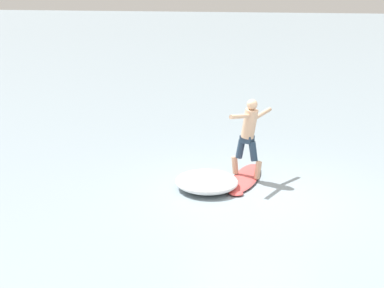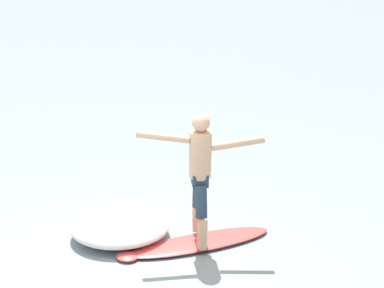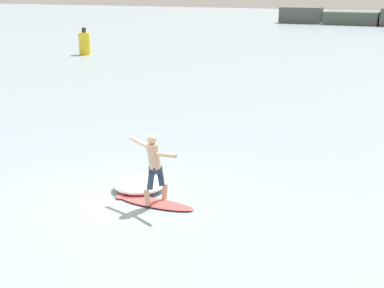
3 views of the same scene
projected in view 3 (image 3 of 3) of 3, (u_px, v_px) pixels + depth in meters
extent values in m
plane|color=gray|center=(118.00, 203.00, 13.08)|extent=(200.00, 200.00, 0.00)
cube|color=#4E5351|center=(301.00, 15.00, 70.60)|extent=(5.46, 3.09, 2.04)
cube|color=#4A554F|center=(351.00, 18.00, 68.26)|extent=(6.63, 4.08, 1.59)
ellipsoid|color=#D94846|center=(156.00, 203.00, 12.96)|extent=(1.98, 0.59, 0.08)
ellipsoid|color=#D94846|center=(121.00, 197.00, 13.36)|extent=(0.28, 0.31, 0.06)
ellipsoid|color=#2D2D33|center=(156.00, 203.00, 12.96)|extent=(1.99, 0.61, 0.03)
cone|color=black|center=(186.00, 213.00, 12.68)|extent=(0.05, 0.05, 0.14)
cone|color=black|center=(184.00, 209.00, 12.86)|extent=(0.05, 0.05, 0.14)
cone|color=black|center=(178.00, 214.00, 12.60)|extent=(0.05, 0.05, 0.14)
cylinder|color=tan|center=(147.00, 198.00, 12.70)|extent=(0.18, 0.21, 0.39)
cylinder|color=#25394E|center=(151.00, 181.00, 12.67)|extent=(0.22, 0.26, 0.43)
cylinder|color=tan|center=(165.00, 191.00, 13.10)|extent=(0.18, 0.21, 0.39)
cylinder|color=#25394E|center=(161.00, 177.00, 12.89)|extent=(0.22, 0.26, 0.43)
cube|color=#25394E|center=(156.00, 169.00, 12.71)|extent=(0.28, 0.31, 0.16)
cylinder|color=tan|center=(154.00, 156.00, 12.57)|extent=(0.40, 0.45, 0.66)
sphere|color=tan|center=(152.00, 139.00, 12.42)|extent=(0.22, 0.22, 0.22)
cylinder|color=tan|center=(166.00, 155.00, 12.20)|extent=(0.65, 0.35, 0.20)
cylinder|color=tan|center=(139.00, 142.00, 12.79)|extent=(0.65, 0.33, 0.20)
cylinder|color=yellow|center=(85.00, 44.00, 39.67)|extent=(0.84, 0.84, 1.61)
cylinder|color=black|center=(84.00, 30.00, 39.38)|extent=(0.29, 0.29, 0.36)
ellipsoid|color=white|center=(140.00, 184.00, 13.83)|extent=(1.87, 1.86, 0.32)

